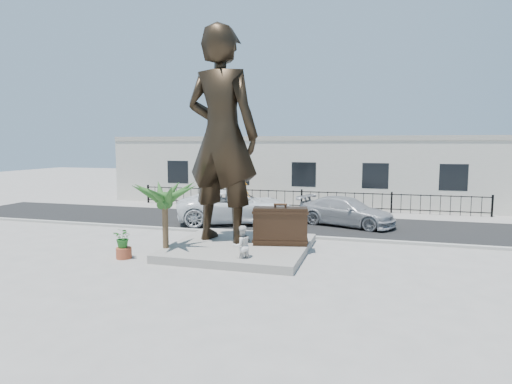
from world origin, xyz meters
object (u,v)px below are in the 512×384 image
statue (222,136)px  suitcase (280,226)px  car_white (237,206)px  tourist (242,246)px

statue → suitcase: statue is taller
suitcase → car_white: size_ratio=0.33×
suitcase → tourist: size_ratio=1.46×
statue → suitcase: bearing=-172.4°
car_white → tourist: bearing=178.0°
tourist → car_white: car_white is taller
tourist → suitcase: bearing=-151.0°
statue → car_white: size_ratio=1.33×
car_white → suitcase: bearing=-168.1°
statue → tourist: (1.56, -2.35, -3.80)m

